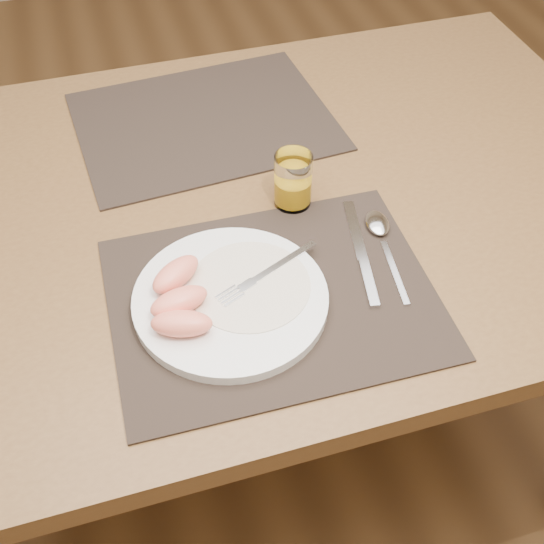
{
  "coord_description": "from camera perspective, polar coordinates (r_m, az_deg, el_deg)",
  "views": [
    {
      "loc": [
        -0.19,
        -0.81,
        1.48
      ],
      "look_at": [
        -0.0,
        -0.19,
        0.77
      ],
      "focal_mm": 45.0,
      "sensor_mm": 36.0,
      "label": 1
    }
  ],
  "objects": [
    {
      "name": "table",
      "position": [
        1.16,
        -2.49,
        3.15
      ],
      "size": [
        1.4,
        0.9,
        0.75
      ],
      "color": "brown",
      "rests_on": "ground"
    },
    {
      "name": "fork",
      "position": [
        0.95,
        -0.99,
        -0.42
      ],
      "size": [
        0.17,
        0.09,
        0.0
      ],
      "color": "silver",
      "rests_on": "plate"
    },
    {
      "name": "plate_dressing",
      "position": [
        0.94,
        -1.9,
        -1.11
      ],
      "size": [
        0.17,
        0.17,
        0.0
      ],
      "color": "white",
      "rests_on": "plate"
    },
    {
      "name": "juice_glass",
      "position": [
        1.07,
        1.76,
        7.49
      ],
      "size": [
        0.06,
        0.06,
        0.09
      ],
      "color": "white",
      "rests_on": "placemat_near"
    },
    {
      "name": "placemat_near",
      "position": [
        0.95,
        0.04,
        -2.14
      ],
      "size": [
        0.46,
        0.36,
        0.0
      ],
      "primitive_type": "cube",
      "rotation": [
        0.0,
        0.0,
        -0.02
      ],
      "color": "black",
      "rests_on": "table"
    },
    {
      "name": "knife",
      "position": [
        1.01,
        7.62,
        1.01
      ],
      "size": [
        0.06,
        0.22,
        0.01
      ],
      "color": "silver",
      "rests_on": "placemat_near"
    },
    {
      "name": "spoon",
      "position": [
        1.05,
        9.0,
        3.49
      ],
      "size": [
        0.05,
        0.19,
        0.01
      ],
      "color": "silver",
      "rests_on": "placemat_near"
    },
    {
      "name": "plate",
      "position": [
        0.94,
        -3.49,
        -2.29
      ],
      "size": [
        0.27,
        0.27,
        0.02
      ],
      "primitive_type": "cylinder",
      "color": "white",
      "rests_on": "placemat_near"
    },
    {
      "name": "ground",
      "position": [
        1.7,
        -1.75,
        -13.21
      ],
      "size": [
        5.0,
        5.0,
        0.0
      ],
      "primitive_type": "plane",
      "color": "brown",
      "rests_on": "ground"
    },
    {
      "name": "grapefruit_wedges",
      "position": [
        0.92,
        -7.81,
        -2.26
      ],
      "size": [
        0.1,
        0.16,
        0.03
      ],
      "color": "#FF8668",
      "rests_on": "plate"
    },
    {
      "name": "placemat_far",
      "position": [
        1.28,
        -5.67,
        12.43
      ],
      "size": [
        0.47,
        0.38,
        0.0
      ],
      "primitive_type": "cube",
      "rotation": [
        0.0,
        0.0,
        0.07
      ],
      "color": "black",
      "rests_on": "table"
    }
  ]
}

